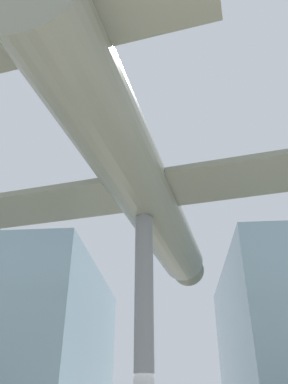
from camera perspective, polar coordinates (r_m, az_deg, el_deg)
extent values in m
cube|color=#7593A3|center=(24.71, -18.33, -22.04)|extent=(8.89, 13.70, 9.22)
cube|color=#51565B|center=(25.73, -16.58, -11.24)|extent=(0.36, 13.01, 0.60)
cylinder|color=slate|center=(9.96, 0.00, -21.34)|extent=(0.50, 0.50, 6.61)
cylinder|color=slate|center=(11.36, 0.00, 0.00)|extent=(4.22, 13.10, 1.75)
cube|color=slate|center=(11.36, 0.00, 0.00)|extent=(17.94, 5.42, 0.18)
cube|color=slate|center=(7.40, -13.11, 22.69)|extent=(5.81, 2.08, 0.18)
cone|color=slate|center=(17.81, 6.40, -11.15)|extent=(1.73, 1.64, 1.49)
sphere|color=black|center=(18.63, 6.88, -11.97)|extent=(0.44, 0.44, 0.44)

